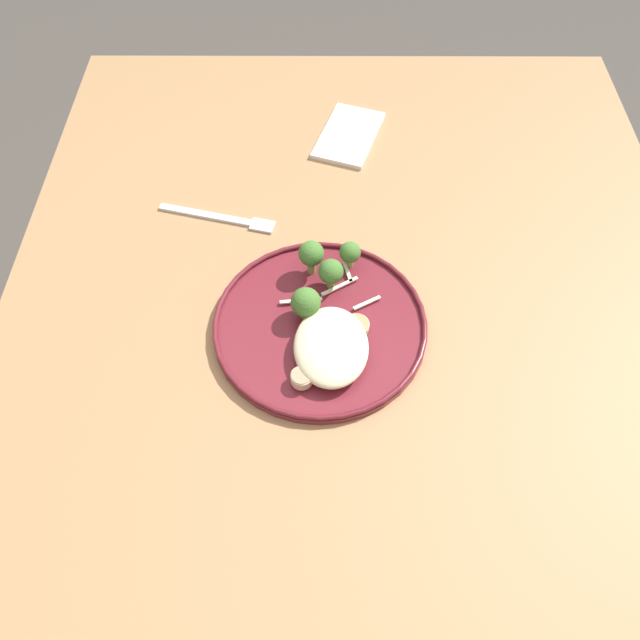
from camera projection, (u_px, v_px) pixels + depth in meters
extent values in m
plane|color=#47423D|center=(341.00, 531.00, 1.43)|extent=(6.00, 6.00, 0.00)
cube|color=#9E754C|center=(356.00, 368.00, 0.84)|extent=(1.40, 1.00, 0.04)
cube|color=olive|center=(524.00, 219.00, 1.51)|extent=(0.06, 0.06, 0.70)
cube|color=olive|center=(159.00, 218.00, 1.51)|extent=(0.06, 0.06, 0.70)
cylinder|color=maroon|center=(320.00, 326.00, 0.85)|extent=(0.29, 0.29, 0.01)
torus|color=maroon|center=(320.00, 323.00, 0.85)|extent=(0.29, 0.29, 0.01)
ellipsoid|color=beige|center=(331.00, 347.00, 0.81)|extent=(0.12, 0.10, 0.03)
cylinder|color=#E5C689|center=(317.00, 351.00, 0.81)|extent=(0.03, 0.03, 0.01)
cylinder|color=#958159|center=(316.00, 348.00, 0.81)|extent=(0.03, 0.03, 0.00)
cylinder|color=beige|center=(302.00, 378.00, 0.79)|extent=(0.03, 0.03, 0.01)
cylinder|color=#988766|center=(302.00, 375.00, 0.78)|extent=(0.03, 0.03, 0.00)
cylinder|color=#E5C689|center=(326.00, 328.00, 0.83)|extent=(0.03, 0.03, 0.01)
cylinder|color=#958159|center=(326.00, 325.00, 0.83)|extent=(0.03, 0.03, 0.00)
cylinder|color=#E5C689|center=(356.00, 326.00, 0.84)|extent=(0.03, 0.03, 0.01)
cylinder|color=#958159|center=(356.00, 323.00, 0.83)|extent=(0.03, 0.03, 0.00)
cylinder|color=#7A994C|center=(311.00, 266.00, 0.89)|extent=(0.01, 0.01, 0.03)
sphere|color=#42702D|center=(311.00, 253.00, 0.87)|extent=(0.04, 0.04, 0.04)
cylinder|color=#7A994C|center=(306.00, 312.00, 0.85)|extent=(0.02, 0.02, 0.02)
sphere|color=#42702D|center=(306.00, 302.00, 0.83)|extent=(0.04, 0.04, 0.04)
cylinder|color=#89A356|center=(350.00, 261.00, 0.90)|extent=(0.02, 0.02, 0.02)
sphere|color=#42702D|center=(350.00, 252.00, 0.89)|extent=(0.03, 0.03, 0.03)
cylinder|color=#89A356|center=(331.00, 282.00, 0.88)|extent=(0.01, 0.01, 0.02)
sphere|color=#42702D|center=(331.00, 271.00, 0.86)|extent=(0.04, 0.04, 0.04)
cube|color=silver|center=(340.00, 286.00, 0.88)|extent=(0.03, 0.05, 0.00)
cube|color=silver|center=(347.00, 272.00, 0.90)|extent=(0.04, 0.01, 0.00)
cube|color=silver|center=(301.00, 301.00, 0.87)|extent=(0.01, 0.06, 0.00)
cube|color=silver|center=(367.00, 303.00, 0.86)|extent=(0.02, 0.04, 0.00)
cube|color=silver|center=(205.00, 215.00, 0.98)|extent=(0.05, 0.15, 0.00)
cube|color=silver|center=(262.00, 226.00, 0.96)|extent=(0.03, 0.04, 0.00)
cube|color=silver|center=(347.00, 135.00, 1.09)|extent=(0.17, 0.13, 0.01)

